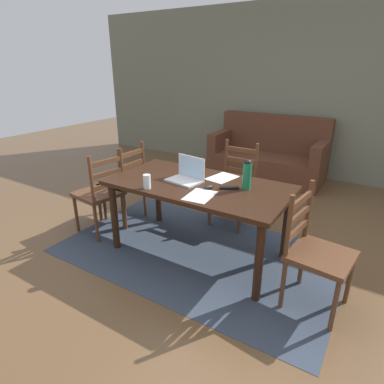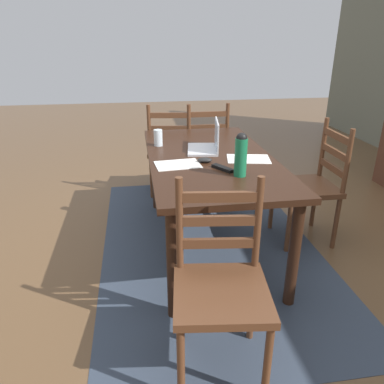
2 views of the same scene
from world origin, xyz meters
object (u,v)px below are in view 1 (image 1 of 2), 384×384
(chair_right_near, at_px, (316,253))
(couch, at_px, (268,156))
(water_bottle, at_px, (247,174))
(chair_far_head, at_px, (234,185))
(dining_table, at_px, (198,192))
(computer_mouse, at_px, (208,187))
(chair_left_far, at_px, (123,184))
(chair_left_near, at_px, (101,193))
(drinking_glass, at_px, (147,182))
(laptop, at_px, (187,175))
(tv_remote, at_px, (229,188))

(chair_right_near, bearing_deg, couch, 115.79)
(chair_right_near, xyz_separation_m, water_bottle, (-0.70, 0.27, 0.42))
(water_bottle, bearing_deg, chair_right_near, -21.31)
(chair_far_head, xyz_separation_m, water_bottle, (0.44, -0.71, 0.42))
(dining_table, bearing_deg, computer_mouse, -24.50)
(water_bottle, bearing_deg, chair_left_far, 177.23)
(chair_left_near, relative_size, drinking_glass, 7.46)
(chair_far_head, relative_size, drinking_glass, 7.46)
(dining_table, xyz_separation_m, couch, (-0.22, 2.62, -0.30))
(chair_right_near, bearing_deg, laptop, 171.61)
(tv_remote, bearing_deg, dining_table, 62.78)
(chair_far_head, xyz_separation_m, computer_mouse, (0.15, -0.88, 0.30))
(chair_right_near, distance_m, water_bottle, 0.86)
(chair_far_head, height_order, water_bottle, water_bottle)
(dining_table, height_order, tv_remote, tv_remote)
(chair_left_near, distance_m, couch, 2.95)
(dining_table, distance_m, laptop, 0.20)
(chair_left_far, bearing_deg, computer_mouse, -10.76)
(chair_left_near, bearing_deg, computer_mouse, 5.17)
(couch, bearing_deg, dining_table, -85.26)
(chair_left_near, xyz_separation_m, tv_remote, (1.44, 0.20, 0.29))
(chair_far_head, distance_m, chair_left_near, 1.51)
(chair_right_near, relative_size, chair_left_far, 1.00)
(computer_mouse, bearing_deg, chair_left_far, -179.79)
(dining_table, xyz_separation_m, chair_left_near, (-1.13, -0.18, -0.19))
(chair_left_near, xyz_separation_m, drinking_glass, (0.81, -0.17, 0.34))
(water_bottle, xyz_separation_m, computer_mouse, (-0.29, -0.17, -0.12))
(chair_far_head, height_order, couch, couch)
(couch, bearing_deg, computer_mouse, -82.31)
(water_bottle, height_order, drinking_glass, water_bottle)
(computer_mouse, xyz_separation_m, tv_remote, (0.16, 0.09, -0.01))
(drinking_glass, xyz_separation_m, computer_mouse, (0.47, 0.28, -0.05))
(laptop, height_order, computer_mouse, laptop)
(couch, bearing_deg, water_bottle, -75.47)
(chair_left_far, bearing_deg, chair_left_near, -90.06)
(chair_left_far, xyz_separation_m, chair_left_near, (-0.00, -0.36, 0.00))
(couch, relative_size, tv_remote, 10.59)
(chair_right_near, bearing_deg, drinking_glass, -172.96)
(chair_far_head, relative_size, water_bottle, 3.50)
(chair_left_near, xyz_separation_m, water_bottle, (1.57, 0.28, 0.42))
(computer_mouse, bearing_deg, chair_left_near, -163.86)
(water_bottle, height_order, tv_remote, water_bottle)
(chair_left_far, distance_m, chair_far_head, 1.30)
(dining_table, distance_m, chair_left_far, 1.16)
(couch, distance_m, drinking_glass, 3.01)
(chair_far_head, bearing_deg, water_bottle, -58.51)
(chair_right_near, bearing_deg, dining_table, 171.40)
(drinking_glass, bearing_deg, water_bottle, 30.77)
(chair_left_far, height_order, chair_far_head, same)
(dining_table, height_order, drinking_glass, drinking_glass)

